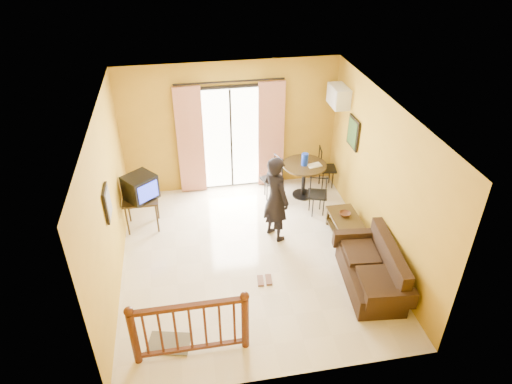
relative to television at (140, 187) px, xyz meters
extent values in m
plane|color=beige|center=(1.87, -1.26, -0.90)|extent=(5.00, 5.00, 0.00)
plane|color=white|center=(1.87, -1.26, 1.90)|extent=(5.00, 5.00, 0.00)
plane|color=#B78C23|center=(1.87, 1.24, 0.50)|extent=(4.50, 0.00, 4.50)
plane|color=#B78C23|center=(1.87, -3.76, 0.50)|extent=(4.50, 0.00, 4.50)
plane|color=#B78C23|center=(-0.38, -1.26, 0.50)|extent=(0.00, 5.00, 5.00)
plane|color=#B78C23|center=(4.12, -1.26, 0.50)|extent=(0.00, 5.00, 5.00)
cube|color=black|center=(1.87, 1.23, 0.25)|extent=(1.34, 0.03, 2.34)
cube|color=white|center=(1.87, 1.19, 0.25)|extent=(1.20, 0.04, 2.20)
cube|color=black|center=(1.87, 1.17, 0.25)|extent=(0.04, 0.02, 2.20)
cube|color=beige|center=(1.02, 1.14, 0.30)|extent=(0.55, 0.08, 2.35)
cube|color=beige|center=(2.72, 1.14, 0.30)|extent=(0.55, 0.08, 2.35)
cylinder|color=black|center=(1.87, 1.14, 1.52)|extent=(2.20, 0.04, 0.04)
cube|color=black|center=(-0.03, 0.00, -0.26)|extent=(0.66, 0.55, 0.04)
cylinder|color=black|center=(-0.31, -0.22, -0.58)|extent=(0.04, 0.04, 0.64)
cylinder|color=black|center=(0.24, -0.22, -0.58)|extent=(0.04, 0.04, 0.64)
cylinder|color=black|center=(-0.31, 0.22, -0.58)|extent=(0.04, 0.04, 0.64)
cylinder|color=black|center=(0.24, 0.22, -0.58)|extent=(0.04, 0.04, 0.64)
cube|color=black|center=(0.00, 0.00, 0.00)|extent=(0.71, 0.70, 0.48)
cube|color=#2230CF|center=(0.15, -0.19, 0.00)|extent=(0.34, 0.27, 0.34)
cube|color=black|center=(-0.35, -1.46, 0.65)|extent=(0.04, 0.42, 0.52)
cube|color=#5A544D|center=(-0.33, -1.46, 0.65)|extent=(0.01, 0.34, 0.44)
cylinder|color=black|center=(3.31, 0.54, -0.15)|extent=(0.92, 0.92, 0.04)
cylinder|color=black|center=(3.31, 0.54, -0.53)|extent=(0.08, 0.08, 0.75)
cylinder|color=black|center=(3.31, 0.54, -0.88)|extent=(0.45, 0.45, 0.03)
cylinder|color=#112EA8|center=(3.30, 0.52, 0.00)|extent=(0.14, 0.14, 0.26)
cube|color=beige|center=(3.50, 0.44, -0.12)|extent=(0.31, 0.23, 0.02)
cube|color=white|center=(3.97, 0.69, 1.25)|extent=(0.30, 0.60, 0.40)
cube|color=gray|center=(3.82, 0.69, 1.25)|extent=(0.02, 0.56, 0.36)
cube|color=black|center=(4.09, 0.04, 0.75)|extent=(0.04, 0.50, 0.60)
cube|color=black|center=(4.06, 0.04, 0.75)|extent=(0.01, 0.42, 0.52)
cube|color=black|center=(3.72, -0.98, -0.51)|extent=(0.51, 0.92, 0.04)
cube|color=black|center=(3.72, -0.98, -0.78)|extent=(0.47, 0.88, 0.03)
cube|color=black|center=(3.51, -1.39, -0.70)|extent=(0.05, 0.05, 0.39)
cube|color=black|center=(3.92, -1.39, -0.70)|extent=(0.05, 0.05, 0.39)
cube|color=black|center=(3.51, -0.57, -0.70)|extent=(0.05, 0.05, 0.39)
cube|color=black|center=(3.92, -0.57, -0.70)|extent=(0.05, 0.05, 0.39)
imported|color=#4F2D1B|center=(3.72, -0.89, -0.46)|extent=(0.23, 0.23, 0.07)
cube|color=black|center=(3.67, -2.31, -0.71)|extent=(0.92, 1.61, 0.38)
cube|color=black|center=(3.96, -2.31, -0.37)|extent=(0.32, 1.55, 0.53)
cube|color=black|center=(3.67, -3.06, -0.50)|extent=(0.78, 0.23, 0.29)
cube|color=black|center=(3.67, -1.56, -0.50)|extent=(0.78, 0.23, 0.29)
cube|color=black|center=(3.62, -2.64, -0.49)|extent=(0.59, 0.67, 0.10)
cube|color=black|center=(3.62, -1.97, -0.49)|extent=(0.59, 0.67, 0.10)
imported|color=black|center=(2.42, -0.74, -0.06)|extent=(0.64, 0.73, 1.68)
cylinder|color=#471E0F|center=(-0.03, -3.16, -0.44)|extent=(0.11, 0.11, 0.92)
cylinder|color=#471E0F|center=(1.47, -3.16, -0.44)|extent=(0.11, 0.11, 0.92)
sphere|color=#471E0F|center=(-0.03, -3.16, 0.07)|extent=(0.13, 0.13, 0.13)
sphere|color=#471E0F|center=(1.47, -3.16, 0.07)|extent=(0.13, 0.13, 0.13)
cube|color=#471E0F|center=(0.72, -3.16, 0.02)|extent=(1.55, 0.08, 0.06)
cube|color=#471E0F|center=(0.72, -3.16, -0.80)|extent=(1.55, 0.06, 0.05)
cube|color=#5A5648|center=(0.39, -2.94, -0.89)|extent=(0.68, 0.53, 0.02)
cube|color=#4F2D1B|center=(1.92, -1.91, -0.88)|extent=(0.13, 0.26, 0.03)
cube|color=#4F2D1B|center=(2.06, -1.91, -0.88)|extent=(0.13, 0.26, 0.03)
camera|label=1|loc=(0.85, -7.45, 4.47)|focal=32.00mm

